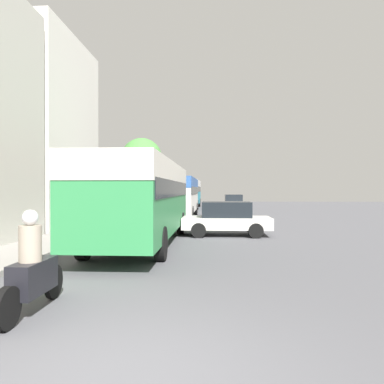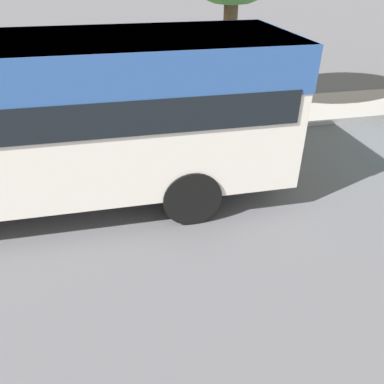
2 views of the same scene
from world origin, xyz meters
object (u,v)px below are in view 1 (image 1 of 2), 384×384
(car_crossing, at_px, (233,202))
(car_far_curb, at_px, (226,218))
(bus_following, at_px, (177,192))
(bus_lead, at_px, (143,192))
(motorcycle_behind_lead, at_px, (32,272))
(bus_third_in_line, at_px, (188,190))

(car_crossing, relative_size, car_far_curb, 1.03)
(bus_following, distance_m, car_far_curb, 10.73)
(bus_lead, bearing_deg, motorcycle_behind_lead, -92.76)
(bus_third_in_line, xyz_separation_m, car_crossing, (4.82, -4.06, -1.20))
(bus_lead, height_order, bus_following, bus_lead)
(car_crossing, height_order, car_far_curb, car_crossing)
(bus_third_in_line, height_order, car_crossing, bus_third_in_line)
(bus_following, bearing_deg, bus_third_in_line, 90.89)
(motorcycle_behind_lead, bearing_deg, car_far_curb, 71.38)
(car_far_curb, bearing_deg, motorcycle_behind_lead, -18.62)
(motorcycle_behind_lead, relative_size, car_far_curb, 0.57)
(car_crossing, bearing_deg, motorcycle_behind_lead, -99.19)
(bus_lead, distance_m, car_crossing, 23.73)
(motorcycle_behind_lead, distance_m, car_far_curb, 11.30)
(motorcycle_behind_lead, relative_size, car_crossing, 0.56)
(car_crossing, distance_m, car_far_curb, 20.46)
(bus_third_in_line, bearing_deg, motorcycle_behind_lead, -90.35)
(bus_third_in_line, height_order, car_far_curb, bus_third_in_line)
(motorcycle_behind_lead, bearing_deg, car_crossing, 80.81)
(car_far_curb, bearing_deg, bus_third_in_line, -172.10)
(bus_third_in_line, distance_m, motorcycle_behind_lead, 35.21)
(bus_lead, distance_m, car_far_curb, 4.46)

